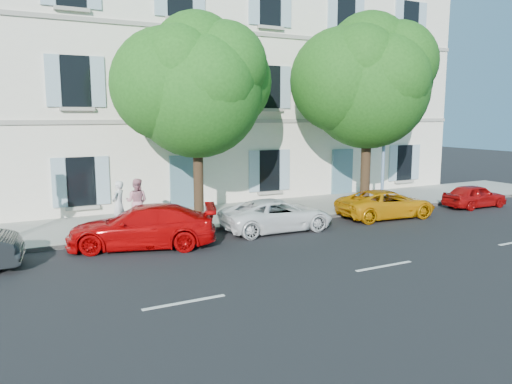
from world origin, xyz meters
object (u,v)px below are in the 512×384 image
tree_left (197,93)px  car_red_hatchback (475,196)px  car_red_coupe (142,227)px  car_white_coupe (277,215)px  street_lamp (387,115)px  car_yellow_supercar (386,204)px  pedestrian_b (137,202)px  tree_right (368,88)px  pedestrian_a (119,204)px

tree_left → car_red_hatchback: bearing=-11.1°
car_red_coupe → car_white_coupe: size_ratio=1.11×
street_lamp → car_yellow_supercar: bearing=-129.0°
car_red_coupe → car_yellow_supercar: 10.34m
car_white_coupe → car_red_hatchback: bearing=-88.8°
car_white_coupe → pedestrian_b: size_ratio=2.43×
car_red_hatchback → tree_right: bearing=69.3°
car_white_coupe → car_red_hatchback: (10.53, -0.20, -0.05)m
car_red_coupe → street_lamp: 12.10m
street_lamp → pedestrian_b: size_ratio=4.15×
car_white_coupe → car_yellow_supercar: (5.25, -0.07, -0.01)m
car_red_coupe → tree_right: size_ratio=0.58×
car_red_hatchback → tree_right: size_ratio=0.39×
car_red_coupe → pedestrian_b: (0.57, 2.86, 0.34)m
car_white_coupe → tree_right: bearing=-70.0°
pedestrian_a → pedestrian_b: size_ratio=0.99×
car_yellow_supercar → tree_right: tree_right is taller
car_yellow_supercar → pedestrian_b: pedestrian_b is taller
tree_right → pedestrian_a: tree_right is taller
tree_right → car_yellow_supercar: bearing=-101.9°
car_yellow_supercar → street_lamp: bearing=-34.0°
tree_left → street_lamp: tree_left is taller
tree_right → pedestrian_a: (-10.90, 0.80, -4.43)m
car_white_coupe → pedestrian_b: (-4.52, 2.84, 0.43)m
car_white_coupe → tree_left: tree_left is taller
car_red_hatchback → street_lamp: street_lamp is taller
pedestrian_a → car_yellow_supercar: bearing=120.9°
car_red_coupe → pedestrian_b: bearing=-171.6°
pedestrian_a → tree_left: bearing=129.6°
car_white_coupe → pedestrian_a: 5.88m
car_yellow_supercar → pedestrian_b: 10.20m
car_yellow_supercar → tree_right: bearing=-6.9°
car_white_coupe → car_red_hatchback: car_white_coupe is taller
tree_left → street_lamp: bearing=-6.5°
car_red_coupe → pedestrian_a: 2.65m
car_red_coupe → tree_left: 5.77m
car_white_coupe → pedestrian_a: size_ratio=2.46×
pedestrian_b → street_lamp: bearing=-155.7°
tree_left → tree_right: 7.89m
car_white_coupe → street_lamp: (6.38, 1.33, 3.69)m
car_red_coupe → street_lamp: size_ratio=0.65×
car_yellow_supercar → car_red_hatchback: bearing=-86.3°
car_red_hatchback → pedestrian_a: 16.04m
car_white_coupe → pedestrian_b: pedestrian_b is taller
car_yellow_supercar → car_red_hatchback: size_ratio=1.32×
pedestrian_a → street_lamp: bearing=128.9°
car_red_coupe → pedestrian_a: pedestrian_a is taller
car_yellow_supercar → street_lamp: street_lamp is taller
car_red_coupe → car_red_hatchback: size_ratio=1.48×
pedestrian_a → car_white_coupe: bearing=108.9°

